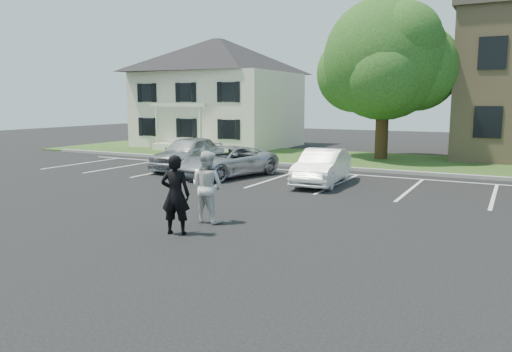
{
  "coord_description": "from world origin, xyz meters",
  "views": [
    {
      "loc": [
        6.19,
        -10.78,
        3.26
      ],
      "look_at": [
        0.0,
        1.0,
        1.25
      ],
      "focal_mm": 35.0,
      "sensor_mm": 36.0,
      "label": 1
    }
  ],
  "objects_px": {
    "man_white_shirt": "(207,187)",
    "tree": "(386,62)",
    "house": "(219,93)",
    "car_silver_minivan": "(228,162)",
    "car_white_sedan": "(322,167)",
    "car_silver_west": "(188,153)",
    "man_black_suit": "(175,195)"
  },
  "relations": [
    {
      "from": "tree",
      "to": "car_silver_west",
      "type": "xyz_separation_m",
      "value": [
        -7.28,
        -8.34,
        -4.55
      ]
    },
    {
      "from": "man_black_suit",
      "to": "car_silver_minivan",
      "type": "distance_m",
      "value": 9.48
    },
    {
      "from": "house",
      "to": "man_black_suit",
      "type": "distance_m",
      "value": 24.33
    },
    {
      "from": "car_white_sedan",
      "to": "house",
      "type": "bearing_deg",
      "value": 129.85
    },
    {
      "from": "house",
      "to": "car_white_sedan",
      "type": "height_order",
      "value": "house"
    },
    {
      "from": "tree",
      "to": "car_white_sedan",
      "type": "bearing_deg",
      "value": -90.84
    },
    {
      "from": "car_silver_west",
      "to": "car_white_sedan",
      "type": "height_order",
      "value": "car_silver_west"
    },
    {
      "from": "tree",
      "to": "man_white_shirt",
      "type": "xyz_separation_m",
      "value": [
        -0.72,
        -16.72,
        -4.38
      ]
    },
    {
      "from": "car_silver_west",
      "to": "man_white_shirt",
      "type": "bearing_deg",
      "value": -56.0
    },
    {
      "from": "car_silver_west",
      "to": "tree",
      "type": "bearing_deg",
      "value": 44.85
    },
    {
      "from": "man_black_suit",
      "to": "car_silver_west",
      "type": "xyz_separation_m",
      "value": [
        -6.55,
        9.77,
        -0.19
      ]
    },
    {
      "from": "tree",
      "to": "man_black_suit",
      "type": "xyz_separation_m",
      "value": [
        -0.73,
        -18.11,
        -4.36
      ]
    },
    {
      "from": "car_silver_minivan",
      "to": "house",
      "type": "bearing_deg",
      "value": 139.79
    },
    {
      "from": "house",
      "to": "car_silver_minivan",
      "type": "height_order",
      "value": "house"
    },
    {
      "from": "tree",
      "to": "car_silver_minivan",
      "type": "distance_m",
      "value": 11.42
    },
    {
      "from": "tree",
      "to": "car_white_sedan",
      "type": "distance_m",
      "value": 10.49
    },
    {
      "from": "car_silver_west",
      "to": "car_white_sedan",
      "type": "relative_size",
      "value": 1.12
    },
    {
      "from": "man_white_shirt",
      "to": "tree",
      "type": "bearing_deg",
      "value": -88.69
    },
    {
      "from": "tree",
      "to": "man_black_suit",
      "type": "height_order",
      "value": "tree"
    },
    {
      "from": "tree",
      "to": "car_silver_minivan",
      "type": "xyz_separation_m",
      "value": [
        -4.46,
        -9.4,
        -4.7
      ]
    },
    {
      "from": "man_white_shirt",
      "to": "car_silver_west",
      "type": "bearing_deg",
      "value": -48.2
    },
    {
      "from": "tree",
      "to": "car_silver_minivan",
      "type": "bearing_deg",
      "value": -115.38
    },
    {
      "from": "man_white_shirt",
      "to": "car_silver_minivan",
      "type": "bearing_deg",
      "value": -59.13
    },
    {
      "from": "tree",
      "to": "car_silver_west",
      "type": "height_order",
      "value": "tree"
    },
    {
      "from": "car_silver_minivan",
      "to": "man_black_suit",
      "type": "bearing_deg",
      "value": -50.34
    },
    {
      "from": "car_silver_west",
      "to": "car_white_sedan",
      "type": "distance_m",
      "value": 7.22
    },
    {
      "from": "man_white_shirt",
      "to": "car_silver_minivan",
      "type": "xyz_separation_m",
      "value": [
        -3.75,
        7.32,
        -0.32
      ]
    },
    {
      "from": "man_white_shirt",
      "to": "car_silver_west",
      "type": "relative_size",
      "value": 0.42
    },
    {
      "from": "tree",
      "to": "house",
      "type": "bearing_deg",
      "value": 166.83
    },
    {
      "from": "house",
      "to": "man_white_shirt",
      "type": "bearing_deg",
      "value": -58.88
    },
    {
      "from": "tree",
      "to": "car_white_sedan",
      "type": "relative_size",
      "value": 2.11
    },
    {
      "from": "house",
      "to": "car_silver_minivan",
      "type": "relative_size",
      "value": 2.19
    }
  ]
}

